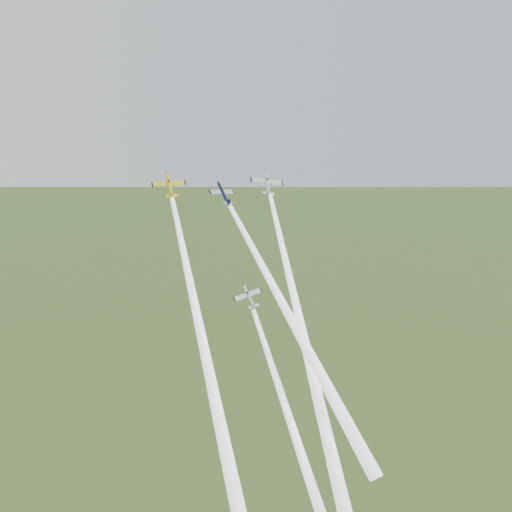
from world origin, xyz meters
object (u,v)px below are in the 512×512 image
plane_silver_right (267,183)px  plane_navy (223,193)px  plane_yellow (169,185)px  plane_silver_low (249,296)px

plane_silver_right → plane_navy: bearing=-145.0°
plane_yellow → plane_silver_low: size_ratio=1.08×
plane_navy → plane_silver_low: size_ratio=1.01×
plane_yellow → plane_silver_right: size_ratio=0.90×
plane_silver_low → plane_navy: bearing=115.6°
plane_yellow → plane_navy: 11.44m
plane_yellow → plane_silver_low: bearing=-24.4°
plane_yellow → plane_navy: size_ratio=1.07×
plane_yellow → plane_navy: (10.32, -4.45, -2.09)m
plane_navy → plane_silver_right: 15.15m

